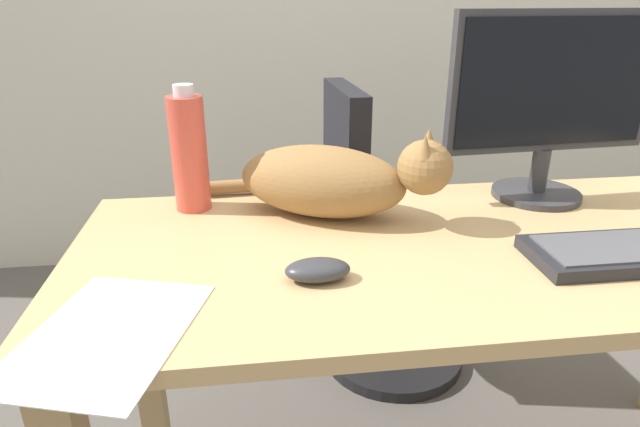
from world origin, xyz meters
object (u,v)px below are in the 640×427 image
(monitor, at_px, (551,100))
(office_chair, at_px, (384,252))
(computer_mouse, at_px, (318,270))
(cat, at_px, (332,179))
(water_bottle, at_px, (189,153))

(monitor, bearing_deg, office_chair, 121.01)
(monitor, bearing_deg, computer_mouse, -149.77)
(cat, height_order, computer_mouse, cat)
(monitor, height_order, water_bottle, monitor)
(computer_mouse, bearing_deg, water_bottle, 123.27)
(monitor, distance_m, water_bottle, 0.80)
(office_chair, height_order, water_bottle, water_bottle)
(office_chair, bearing_deg, cat, -117.55)
(computer_mouse, height_order, water_bottle, water_bottle)
(cat, relative_size, computer_mouse, 5.08)
(monitor, distance_m, computer_mouse, 0.68)
(cat, xyz_separation_m, computer_mouse, (-0.07, -0.28, -0.06))
(office_chair, relative_size, computer_mouse, 8.63)
(office_chair, distance_m, computer_mouse, 0.87)
(cat, bearing_deg, computer_mouse, -103.31)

